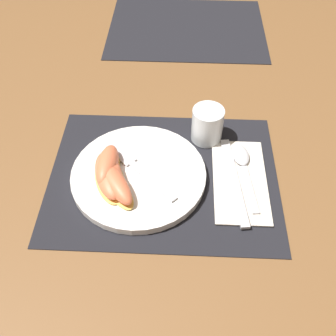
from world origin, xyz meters
name	(u,v)px	position (x,y,z in m)	size (l,w,h in m)	color
ground_plane	(164,176)	(0.00, 0.00, 0.00)	(3.00, 3.00, 0.00)	brown
placemat	(164,176)	(0.00, 0.00, 0.00)	(0.45, 0.35, 0.00)	black
placemat_far	(187,28)	(0.04, 0.57, 0.00)	(0.45, 0.35, 0.00)	black
plate	(139,175)	(-0.05, -0.01, 0.01)	(0.26, 0.26, 0.02)	white
juice_glass	(207,126)	(0.09, 0.11, 0.04)	(0.07, 0.07, 0.08)	silver
napkin	(240,180)	(0.15, -0.01, 0.01)	(0.10, 0.21, 0.00)	silver
knife	(235,183)	(0.14, -0.02, 0.01)	(0.04, 0.22, 0.01)	silver
spoon	(243,164)	(0.16, 0.03, 0.01)	(0.04, 0.18, 0.01)	silver
fork	(134,165)	(-0.06, 0.01, 0.02)	(0.16, 0.15, 0.00)	silver
citrus_wedge_0	(107,166)	(-0.11, -0.01, 0.04)	(0.05, 0.11, 0.04)	#F7C656
citrus_wedge_1	(109,176)	(-0.10, -0.03, 0.03)	(0.09, 0.14, 0.03)	#F7C656
citrus_wedge_2	(114,181)	(-0.09, -0.04, 0.04)	(0.11, 0.14, 0.04)	#F7C656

